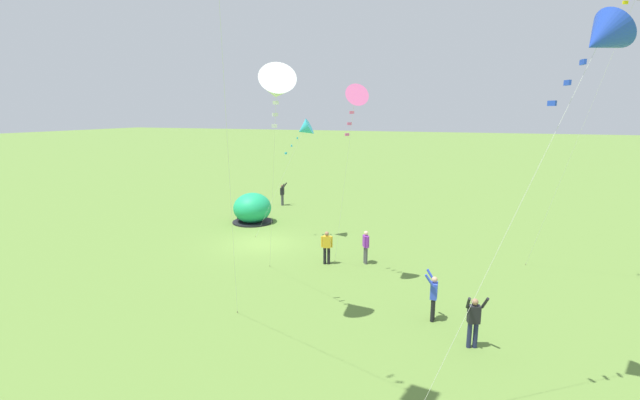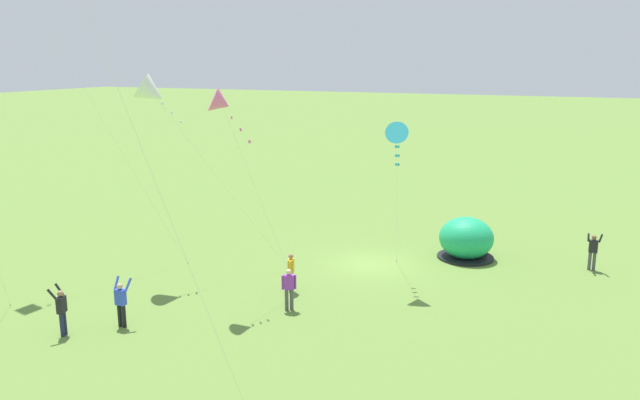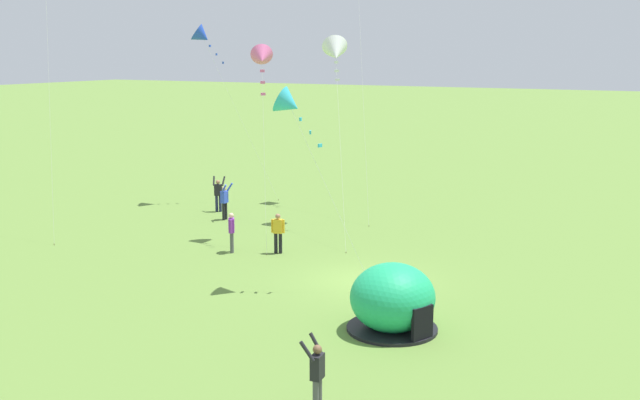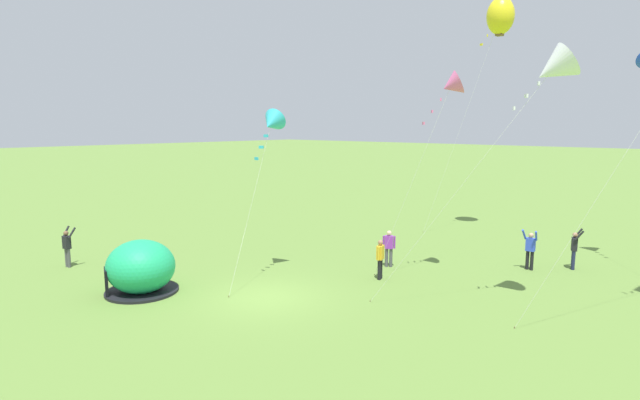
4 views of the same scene
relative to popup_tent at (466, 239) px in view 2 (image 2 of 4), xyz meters
name	(u,v)px [view 2 (image 2 of 4)]	position (x,y,z in m)	size (l,w,h in m)	color
ground_plane	(369,264)	(4.14, 2.85, -1.00)	(300.00, 300.00, 0.00)	olive
popup_tent	(466,239)	(0.00, 0.00, 0.00)	(2.81, 2.81, 2.10)	#1EAD6B
person_center_field	(62,309)	(11.83, 14.81, 0.00)	(0.60, 0.71, 1.89)	#1E2347
person_far_back	(291,271)	(6.06, 7.68, -0.03)	(0.34, 0.57, 1.72)	black
person_near_tent	(289,287)	(5.28, 9.51, -0.03)	(0.52, 0.40, 1.72)	#4C4C51
person_arms_raised	(593,250)	(-5.85, -0.46, 0.00)	(0.68, 0.50, 1.89)	#4C4C51
person_with_toddler	(121,302)	(10.35, 13.38, 0.00)	(0.68, 0.47, 1.89)	black
kite_cyan	(397,136)	(2.32, 4.93, 5.63)	(1.33, 3.68, 7.24)	silver
kite_white	(152,92)	(12.45, 8.16, 7.39)	(6.05, 3.99, 9.20)	silver
kite_pink	(221,103)	(8.06, 9.60, 7.15)	(3.21, 2.36, 8.75)	silver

